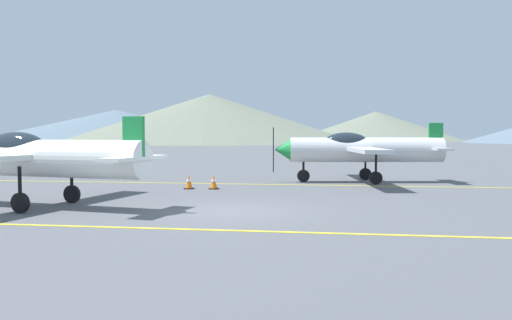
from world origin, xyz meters
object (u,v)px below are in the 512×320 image
(traffic_cone_front, at_px, (214,182))
(airplane_mid, at_px, (359,149))
(airplane_near, at_px, (33,157))
(traffic_cone_side, at_px, (189,182))

(traffic_cone_front, bearing_deg, airplane_mid, 33.77)
(airplane_near, distance_m, airplane_mid, 14.37)
(airplane_near, xyz_separation_m, traffic_cone_side, (3.29, 5.84, -1.27))
(airplane_near, xyz_separation_m, airplane_mid, (10.33, 9.98, 0.00))
(airplane_near, relative_size, traffic_cone_front, 15.64)
(airplane_mid, relative_size, traffic_cone_front, 15.65)
(airplane_near, distance_m, traffic_cone_front, 7.45)
(airplane_mid, bearing_deg, traffic_cone_front, -146.23)
(airplane_mid, height_order, traffic_cone_side, airplane_mid)
(traffic_cone_front, distance_m, traffic_cone_side, 1.02)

